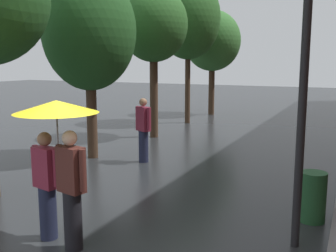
% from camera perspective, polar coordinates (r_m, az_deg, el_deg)
% --- Properties ---
extents(street_tree_1, '(2.53, 2.53, 5.09)m').
position_cam_1_polar(street_tree_1, '(11.09, -11.30, 13.21)').
color(street_tree_1, '#473323').
rests_on(street_tree_1, ground).
extents(street_tree_2, '(2.36, 2.36, 5.22)m').
position_cam_1_polar(street_tree_2, '(13.97, -2.11, 14.29)').
color(street_tree_2, '#473323').
rests_on(street_tree_2, ground).
extents(street_tree_3, '(2.74, 2.74, 6.19)m').
position_cam_1_polar(street_tree_3, '(17.33, 2.92, 15.18)').
color(street_tree_3, '#473323').
rests_on(street_tree_3, ground).
extents(street_tree_4, '(2.80, 2.80, 5.18)m').
position_cam_1_polar(street_tree_4, '(20.16, 6.41, 12.06)').
color(street_tree_4, '#473323').
rests_on(street_tree_4, ground).
extents(couple_under_umbrella, '(1.20, 1.20, 2.13)m').
position_cam_1_polar(couple_under_umbrella, '(5.87, -15.60, -3.05)').
color(couple_under_umbrella, '#1E233D').
rests_on(couple_under_umbrella, ground).
extents(street_lamp_post, '(0.24, 0.24, 4.22)m').
position_cam_1_polar(street_lamp_post, '(5.76, 19.00, 6.76)').
color(street_lamp_post, black).
rests_on(street_lamp_post, ground).
extents(litter_bin, '(0.44, 0.44, 0.85)m').
position_cam_1_polar(litter_bin, '(7.17, 20.12, -9.56)').
color(litter_bin, '#1E4C28').
rests_on(litter_bin, ground).
extents(pedestrian_walking_midground, '(0.54, 0.37, 1.72)m').
position_cam_1_polar(pedestrian_walking_midground, '(10.53, -3.57, -0.53)').
color(pedestrian_walking_midground, '#1E233D').
rests_on(pedestrian_walking_midground, ground).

